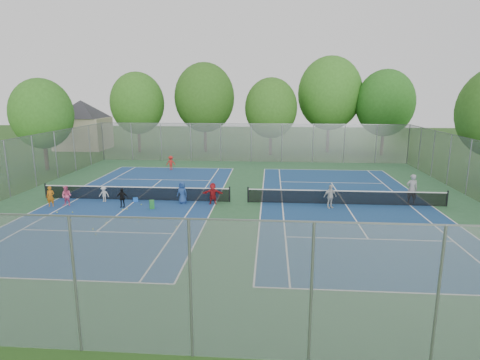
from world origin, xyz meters
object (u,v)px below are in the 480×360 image
Objects in this scene: ball_hopper at (152,204)px; instructor at (412,189)px; net_right at (346,198)px; net_left at (136,194)px; ball_crate at (135,200)px.

instructor reaches higher than ball_hopper.
ball_hopper is 16.87m from instructor.
net_right reaches higher than ball_hopper.
net_left reaches higher than ball_crate.
net_left is 18.34m from instructor.
net_left and net_right have the same top height.
ball_crate is at bearing -79.99° from net_left.
instructor is (18.26, 0.97, 0.85)m from ball_crate.
ball_crate is 2.25m from ball_hopper.
net_right is 22.84× the size of ball_hopper.
instructor is (16.66, 2.54, 0.71)m from ball_hopper.
ball_hopper is at bearing -49.75° from net_left.
net_left is 14.00m from net_right.
instructor reaches higher than ball_crate.
instructor reaches higher than net_right.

